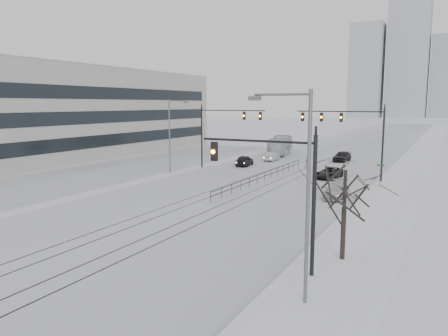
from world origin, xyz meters
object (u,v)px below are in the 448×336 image
sedan_sb_outer (272,156)px  sedan_nb_far (342,156)px  sedan_sb_inner (244,161)px  sedan_nb_right (336,190)px  bare_tree (345,180)px  box_truck (280,145)px  traffic_mast_near (282,184)px  sedan_nb_front (329,173)px

sedan_sb_outer → sedan_nb_far: sedan_nb_far is taller
sedan_sb_inner → sedan_nb_right: size_ratio=0.91×
bare_tree → sedan_nb_right: bare_tree is taller
bare_tree → sedan_nb_far: (-9.42, 41.78, -3.72)m
bare_tree → box_truck: 50.61m
sedan_sb_inner → box_truck: bearing=-97.5°
bare_tree → sedan_sb_inner: 37.09m
sedan_nb_right → sedan_nb_far: size_ratio=1.05×
bare_tree → box_truck: bearing=114.2°
box_truck → traffic_mast_near: bearing=98.8°
box_truck → sedan_sb_outer: bearing=90.2°
traffic_mast_near → sedan_nb_far: 45.48m
sedan_sb_inner → box_truck: size_ratio=0.39×
traffic_mast_near → sedan_sb_inner: 38.46m
sedan_nb_front → sedan_nb_right: bearing=-68.6°
sedan_nb_far → sedan_sb_outer: bearing=-152.3°
bare_tree → sedan_nb_far: 42.99m
sedan_nb_right → box_truck: box_truck is taller
bare_tree → sedan_nb_front: size_ratio=1.33×
sedan_sb_inner → sedan_nb_far: 15.34m
box_truck → sedan_nb_far: bearing=147.3°
sedan_nb_front → sedan_nb_far: 15.80m
sedan_nb_far → box_truck: box_truck is taller
sedan_nb_front → sedan_sb_inner: bearing=163.7°
traffic_mast_near → sedan_sb_inner: size_ratio=1.63×
traffic_mast_near → sedan_nb_right: (-1.75, 19.12, -3.87)m
sedan_nb_right → box_truck: (-16.51, 29.99, 0.83)m
sedan_sb_inner → sedan_nb_front: size_ratio=0.94×
sedan_sb_inner → sedan_nb_right: bearing=128.1°
sedan_nb_right → sedan_sb_outer: bearing=118.7°
sedan_sb_inner → sedan_sb_outer: (1.31, 6.74, -0.07)m
traffic_mast_near → bare_tree: bearing=51.2°
sedan_sb_outer → box_truck: 8.71m
sedan_sb_outer → sedan_nb_front: 16.32m
sedan_nb_right → box_truck: bearing=113.1°
traffic_mast_near → sedan_sb_inner: (-17.80, 33.88, -3.83)m
sedan_sb_outer → bare_tree: bearing=113.0°
traffic_mast_near → sedan_nb_right: bearing=95.2°
sedan_sb_outer → sedan_nb_front: (11.58, -11.50, -0.03)m
sedan_sb_inner → bare_tree: bearing=113.9°
sedan_nb_right → sedan_nb_front: bearing=101.7°
sedan_sb_outer → sedan_nb_right: bearing=120.8°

